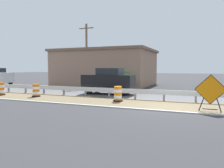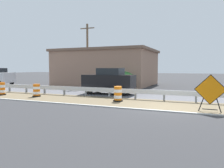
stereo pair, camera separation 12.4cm
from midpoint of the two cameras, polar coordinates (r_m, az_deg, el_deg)
The scene contains 13 objects.
ground_plane at distance 12.75m, azimuth 14.49°, elevation -5.87°, with size 160.00×160.00×0.00m, color #333335.
median_dirt_strip at distance 13.47m, azimuth 14.93°, elevation -5.33°, with size 3.88×120.00×0.01m, color #706047.
far_lane_asphalt at distance 18.89m, azimuth 17.10°, elevation -2.66°, with size 7.12×120.00×0.00m, color #56565B.
curb_near_edge at distance 11.48m, azimuth 13.59°, elevation -6.95°, with size 0.20×120.00×0.11m, color #ADADA8.
guardrail_median at distance 15.05m, azimuth 16.87°, elevation -2.40°, with size 0.18×56.36×0.71m.
warning_sign_diamond at distance 12.03m, azimuth 23.90°, elevation -1.71°, with size 0.09×1.53×1.89m.
traffic_barrel_nearest at distance 14.49m, azimuth 1.30°, elevation -2.75°, with size 0.64×0.64×1.00m.
traffic_barrel_close at distance 17.79m, azimuth -19.28°, elevation -1.73°, with size 0.63×0.63×0.97m.
traffic_barrel_mid at distance 19.90m, azimuth -27.03°, elevation -1.25°, with size 0.66×0.66×1.03m.
car_lead_far_lane at distance 18.43m, azimuth -1.09°, elevation 0.74°, with size 2.03×4.33×2.18m.
roadside_shop_near at distance 29.05m, azimuth -1.77°, elevation 4.35°, with size 9.06×12.24×4.53m.
utility_pole_near at distance 26.09m, azimuth -6.75°, elevation 7.69°, with size 0.24×1.80×7.29m.
bush_roadside at distance 23.94m, azimuth 2.64°, elevation 1.17°, with size 3.06×3.06×1.87m, color #337533.
Camera 1 is at (-12.47, -1.63, 2.20)m, focal length 35.27 mm.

